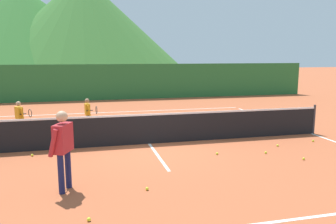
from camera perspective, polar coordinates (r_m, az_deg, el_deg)
ground_plane at (r=10.77m, az=-3.21°, el=-5.42°), size 120.00×120.00×0.00m
line_baseline_far at (r=16.92m, az=-7.15°, el=0.06°), size 11.90×0.08×0.01m
line_sideline_east at (r=13.18m, az=23.20°, el=-3.38°), size 0.08×11.88×0.01m
line_service_center at (r=10.76m, az=-3.21°, el=-5.40°), size 0.08×5.34×0.01m
tennis_net at (r=10.65m, az=-3.24°, el=-2.82°), size 12.12×0.08×1.05m
instructor at (r=7.20m, az=-17.45°, el=-5.11°), size 0.50×0.84×1.69m
student_0 at (r=12.72m, az=-23.92°, el=-0.50°), size 0.61×0.50×1.23m
student_1 at (r=12.78m, az=-13.47°, el=0.09°), size 0.46×0.57×1.22m
tennis_ball_0 at (r=10.18m, az=-22.11°, el=-6.82°), size 0.07×0.07×0.07m
tennis_ball_2 at (r=10.08m, az=16.30°, el=-6.64°), size 0.07×0.07×0.07m
tennis_ball_3 at (r=10.97m, az=18.16°, el=-5.43°), size 0.07×0.07×0.07m
tennis_ball_4 at (r=7.20m, az=-3.60°, el=-12.90°), size 0.07×0.07×0.07m
tennis_ball_5 at (r=9.69m, az=8.35°, el=-7.01°), size 0.07×0.07×0.07m
tennis_ball_6 at (r=6.13m, az=-13.32°, el=-17.35°), size 0.07×0.07×0.07m
tennis_ball_7 at (r=9.83m, az=22.08°, el=-7.38°), size 0.07×0.07×0.07m
tennis_ball_8 at (r=11.96m, az=23.47°, el=-4.51°), size 0.07×0.07×0.07m
windscreen_fence at (r=21.58m, az=-8.71°, el=5.08°), size 26.19×0.08×2.25m
hill_0 at (r=67.90m, az=-23.70°, el=12.82°), size 44.89×44.89×15.06m
hill_1 at (r=62.74m, az=-14.22°, el=14.38°), size 36.43×36.43×16.66m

